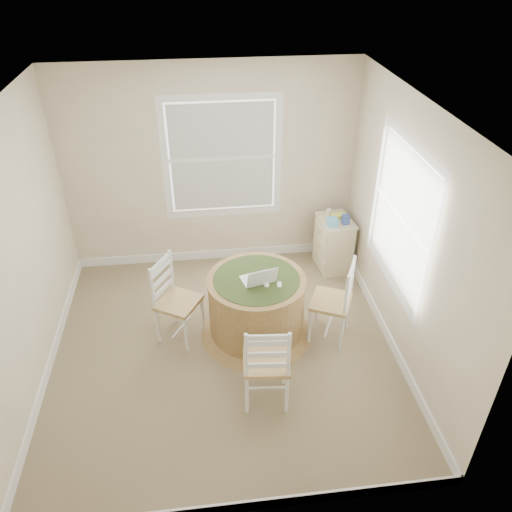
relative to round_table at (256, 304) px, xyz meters
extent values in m
cube|color=#7A684D|center=(-0.38, -0.22, -0.42)|extent=(3.60, 3.60, 0.02)
cube|color=white|center=(-0.38, -0.22, 2.20)|extent=(3.60, 3.60, 0.02)
cube|color=beige|center=(-0.38, 1.59, 0.89)|extent=(3.60, 0.02, 2.60)
cube|color=beige|center=(-0.38, -2.03, 0.89)|extent=(3.60, 0.02, 2.60)
cube|color=beige|center=(-2.19, -0.22, 0.89)|extent=(0.02, 3.60, 2.60)
cube|color=beige|center=(1.43, -0.22, 0.89)|extent=(0.02, 3.60, 2.60)
cube|color=white|center=(-0.38, 1.57, -0.35)|extent=(3.60, 0.02, 0.12)
cube|color=white|center=(-0.38, -2.01, -0.35)|extent=(3.60, 0.02, 0.12)
cube|color=white|center=(-2.17, -0.22, -0.35)|extent=(0.02, 3.60, 0.12)
cube|color=white|center=(1.41, -0.22, -0.35)|extent=(0.02, 3.60, 0.12)
cylinder|color=#A37C49|center=(0.00, 0.00, 0.00)|extent=(1.02, 1.02, 0.66)
cone|color=#A37C49|center=(0.00, 0.00, -0.37)|extent=(1.22, 1.22, 0.07)
cylinder|color=#A37C49|center=(0.00, 0.00, 0.32)|extent=(1.04, 1.04, 0.03)
cylinder|color=#37471E|center=(0.00, 0.00, 0.34)|extent=(0.90, 0.90, 0.01)
cone|color=#37471E|center=(0.00, 0.00, 0.28)|extent=(1.00, 1.00, 0.10)
cube|color=white|center=(0.01, -0.01, 0.34)|extent=(0.37, 0.30, 0.02)
cube|color=silver|center=(0.01, -0.01, 0.35)|extent=(0.29, 0.19, 0.00)
cube|color=black|center=(0.04, -0.14, 0.45)|extent=(0.33, 0.14, 0.21)
ellipsoid|color=white|center=(0.09, -0.12, 0.35)|extent=(0.07, 0.10, 0.03)
cube|color=#B7BABF|center=(0.22, -0.13, 0.34)|extent=(0.06, 0.10, 0.02)
cube|color=black|center=(0.18, -0.02, 0.34)|extent=(0.07, 0.06, 0.02)
cube|color=beige|center=(1.16, 1.18, -0.06)|extent=(0.42, 0.54, 0.69)
cube|color=beige|center=(1.16, 1.18, 0.29)|extent=(0.45, 0.58, 0.02)
cube|color=beige|center=(0.98, 1.16, -0.27)|extent=(0.06, 0.43, 0.15)
cube|color=beige|center=(0.98, 1.16, -0.06)|extent=(0.06, 0.43, 0.15)
cube|color=beige|center=(0.98, 1.16, 0.15)|extent=(0.06, 0.43, 0.15)
cube|color=#5BAAD0|center=(1.08, 1.05, 0.35)|extent=(0.13, 0.13, 0.10)
cube|color=#DDD74E|center=(1.18, 1.21, 0.33)|extent=(0.16, 0.12, 0.06)
cube|color=#344E9D|center=(1.24, 1.08, 0.36)|extent=(0.09, 0.09, 0.12)
cylinder|color=beige|center=(1.10, 1.28, 0.35)|extent=(0.07, 0.07, 0.09)
camera|label=1|loc=(-0.52, -4.15, 3.39)|focal=35.00mm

